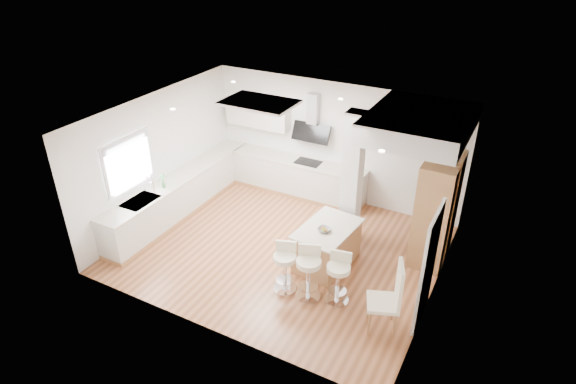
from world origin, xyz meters
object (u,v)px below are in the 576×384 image
Objects in this scene: bar_stool_b at (309,270)px; bar_stool_c at (338,276)px; bar_stool_a at (285,265)px; dining_chair at (391,295)px; peninsula at (327,245)px.

bar_stool_b is 1.06× the size of bar_stool_c.
bar_stool_a is 1.94m from dining_chair.
bar_stool_b is at bearing 154.91° from dining_chair.
dining_chair is (0.98, -0.24, 0.15)m from bar_stool_c.
bar_stool_b reaches higher than peninsula.
peninsula is 1.51× the size of bar_stool_c.
bar_stool_b reaches higher than bar_stool_c.
dining_chair reaches higher than peninsula.
bar_stool_b reaches higher than bar_stool_a.
bar_stool_c is at bearing -10.32° from bar_stool_a.
bar_stool_c is at bearing -49.44° from peninsula.
dining_chair is at bearing -25.23° from bar_stool_b.
bar_stool_b is 0.79× the size of dining_chair.
bar_stool_b is (0.10, -1.01, 0.15)m from peninsula.
bar_stool_b is 0.52m from bar_stool_c.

